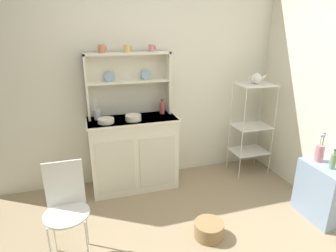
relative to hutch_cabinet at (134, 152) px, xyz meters
name	(u,v)px	position (x,y,z in m)	size (l,w,h in m)	color
wall_back	(148,80)	(0.26, 0.26, 0.80)	(3.84, 0.05, 2.50)	silver
hutch_cabinet	(134,152)	(0.00, 0.00, 0.00)	(1.02, 0.45, 0.87)	silver
hutch_shelf_unit	(128,79)	(0.00, 0.16, 0.84)	(0.95, 0.18, 0.72)	silver
bakers_rack	(252,120)	(1.53, -0.06, 0.27)	(0.46, 0.34, 1.19)	silver
side_shelf_blue	(322,192)	(1.70, -1.14, -0.16)	(0.28, 0.48, 0.58)	#849EBC
wire_chair	(66,203)	(-0.72, -0.95, 0.07)	(0.36, 0.36, 0.85)	white
floor_basket	(209,230)	(0.49, -1.08, -0.37)	(0.27, 0.27, 0.15)	#93754C
cup_terracotta_0	(102,49)	(-0.27, 0.12, 1.19)	(0.09, 0.07, 0.09)	#C67556
cup_gold_1	(127,49)	(0.00, 0.12, 1.18)	(0.08, 0.07, 0.08)	#DBB760
cup_rose_2	(151,48)	(0.27, 0.12, 1.18)	(0.08, 0.07, 0.08)	#D17A84
bowl_mixing_large	(106,121)	(-0.30, -0.07, 0.45)	(0.18, 0.18, 0.05)	silver
bowl_floral_medium	(133,118)	(0.00, -0.07, 0.46)	(0.18, 0.18, 0.06)	silver
jam_bottle	(162,108)	(0.38, 0.09, 0.50)	(0.06, 0.06, 0.18)	#B74C47
utensil_jar	(97,114)	(-0.38, 0.08, 0.48)	(0.08, 0.08, 0.25)	#B2B7C6
porcelain_teapot	(256,79)	(1.53, -0.06, 0.81)	(0.22, 0.13, 0.15)	white
flower_vase	(320,152)	(1.70, -1.02, 0.23)	(0.08, 0.08, 0.32)	#D17A84
oil_bottle	(333,161)	(1.70, -1.19, 0.21)	(0.05, 0.05, 0.20)	#6B8C60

